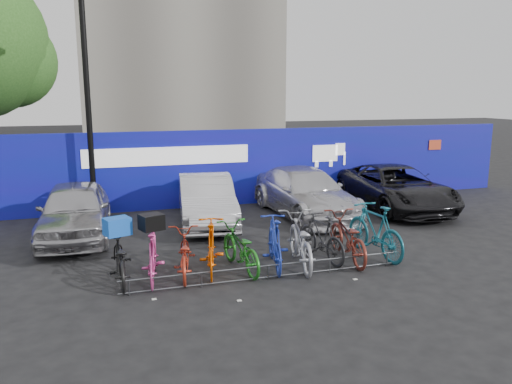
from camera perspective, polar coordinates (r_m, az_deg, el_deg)
name	(u,v)px	position (r m, az deg, el deg)	size (l,w,h in m)	color
ground	(259,269)	(10.28, 0.32, -8.81)	(100.00, 100.00, 0.00)	black
hoarding	(201,169)	(15.66, -6.33, 2.66)	(22.00, 0.18, 2.40)	#0B1A9C
lamppost	(88,102)	(14.61, -18.66, 9.68)	(0.25, 0.50, 6.11)	black
bike_rack	(268,271)	(9.69, 1.41, -9.07)	(5.60, 0.03, 0.30)	#595B60
car_0	(75,210)	(13.07, -19.99, -1.99)	(1.62, 4.03, 1.37)	#A3A2A7
car_1	(206,200)	(13.63, -5.71, -0.94)	(1.40, 4.01, 1.32)	#BBBBC0
car_2	(305,192)	(14.59, 5.63, -0.06)	(1.90, 4.66, 1.35)	silver
car_3	(395,188)	(15.92, 15.64, 0.49)	(2.21, 4.79, 1.33)	black
bike_0	(119,259)	(9.83, -15.39, -7.34)	(0.62, 1.77, 0.93)	black
bike_1	(153,255)	(9.74, -11.71, -7.08)	(0.47, 1.68, 1.01)	#D93C8D
bike_2	(184,254)	(9.90, -8.25, -6.99)	(0.60, 1.71, 0.90)	#A92E1B
bike_3	(211,246)	(9.99, -5.13, -6.20)	(0.51, 1.79, 1.08)	#DC4C01
bike_4	(240,248)	(10.09, -1.84, -6.39)	(0.63, 1.80, 0.94)	#1D721C
bike_5	(275,242)	(10.21, 2.16, -5.77)	(0.51, 1.80, 1.08)	#1E35AB
bike_6	(300,241)	(10.36, 5.02, -5.56)	(0.72, 2.05, 1.08)	#9C9DA3
bike_7	(321,237)	(10.76, 7.50, -5.14)	(0.48, 1.70, 1.02)	#27282A
bike_8	(347,237)	(10.82, 10.36, -5.13)	(0.68, 1.94, 1.02)	maroon
bike_9	(375,230)	(11.20, 13.44, -4.27)	(0.56, 1.97, 1.18)	#166074
cargo_crate	(117,226)	(9.65, -15.58, -3.81)	(0.46, 0.35, 0.33)	blue
cargo_topcase	(151,222)	(9.56, -11.87, -3.37)	(0.40, 0.36, 0.30)	black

